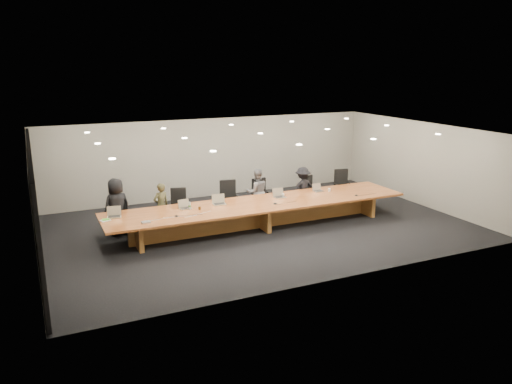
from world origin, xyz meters
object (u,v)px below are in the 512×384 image
person_c (257,192)px  mic_left (176,216)px  av_box (146,222)px  chair_right (312,192)px  chair_far_left (120,214)px  laptop_b (185,204)px  person_b (161,206)px  chair_left (179,207)px  laptop_c (219,200)px  water_bottle (190,206)px  chair_mid_right (262,196)px  mic_right (356,195)px  amber_mug (200,208)px  paper_cup_far (329,190)px  person_d (303,188)px  laptop_d (280,193)px  paper_cup_near (283,195)px  laptop_e (319,188)px  person_a (117,206)px  chair_mid_left (229,200)px  conference_table (260,210)px  laptop_a (114,212)px  mic_center (275,203)px

person_c → mic_left: person_c is taller
person_c → av_box: 4.23m
chair_right → av_box: size_ratio=4.84×
chair_far_left → laptop_b: size_ratio=3.42×
person_b → mic_left: 1.48m
chair_left → laptop_c: bearing=-27.6°
water_bottle → chair_mid_right: bearing=22.0°
chair_far_left → mic_right: (6.82, -1.71, 0.21)m
amber_mug → laptop_c: bearing=20.7°
laptop_c → amber_mug: size_ratio=4.15×
paper_cup_far → av_box: size_ratio=0.43×
mic_left → mic_right: size_ratio=1.02×
chair_right → person_d: bearing=162.6°
chair_left → person_d: person_d is taller
laptop_d → paper_cup_near: bearing=19.8°
chair_right → laptop_c: 3.71m
laptop_c → laptop_e: bearing=8.2°
laptop_d → mic_left: laptop_d is taller
chair_right → water_bottle: bearing=175.2°
chair_far_left → person_a: 0.26m
amber_mug → mic_right: amber_mug is taller
chair_mid_left → paper_cup_near: bearing=-21.7°
av_box → chair_right: bearing=15.0°
chair_left → chair_right: (4.54, -0.07, -0.01)m
person_c → laptop_b: size_ratio=4.58×
chair_left → paper_cup_far: (4.62, -0.98, 0.25)m
person_b → paper_cup_far: person_b is taller
chair_far_left → mic_right: 7.04m
conference_table → person_b: person_b is taller
person_c → av_box: bearing=31.3°
chair_right → mic_left: bearing=179.0°
conference_table → chair_mid_left: 1.30m
laptop_a → laptop_b: bearing=11.0°
person_c → amber_mug: (-2.26, -1.13, 0.05)m
laptop_d → water_bottle: laptop_d is taller
chair_far_left → mic_left: bearing=-55.2°
person_b → chair_right: bearing=164.0°
chair_far_left → laptop_a: 0.99m
laptop_a → amber_mug: laptop_a is taller
person_b → av_box: size_ratio=5.99×
laptop_e → paper_cup_near: bearing=180.0°
laptop_a → person_b: bearing=42.0°
chair_far_left → person_b: person_b is taller
laptop_a → mic_left: size_ratio=2.97×
conference_table → chair_right: (2.45, 1.18, 0.02)m
person_d → laptop_c: bearing=12.8°
mic_right → amber_mug: bearing=173.4°
conference_table → mic_right: mic_right is taller
person_c → amber_mug: 2.53m
laptop_c → mic_center: bearing=-16.4°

